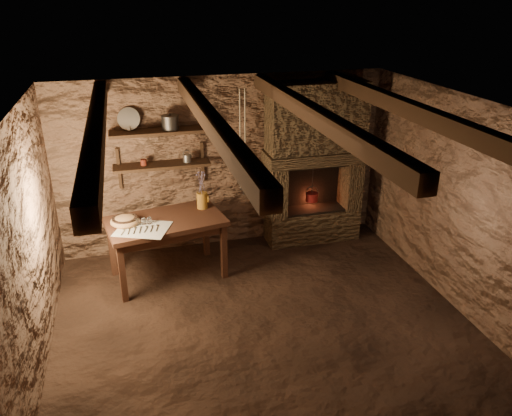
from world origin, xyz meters
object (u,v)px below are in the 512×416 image
object	(u,v)px
wooden_bowl	(125,221)
work_table	(167,246)
iron_stockpot	(170,123)
red_pot	(312,196)
stoneware_jug	(202,193)

from	to	relation	value
wooden_bowl	work_table	bearing A→B (deg)	2.60
wooden_bowl	iron_stockpot	size ratio (longest dim) A/B	1.64
work_table	wooden_bowl	distance (m)	0.63
iron_stockpot	red_pot	size ratio (longest dim) A/B	0.40
red_pot	work_table	bearing A→B (deg)	-166.85
work_table	wooden_bowl	bearing A→B (deg)	172.31
wooden_bowl	red_pot	distance (m)	2.65
stoneware_jug	iron_stockpot	world-z (taller)	iron_stockpot
stoneware_jug	red_pot	distance (m)	1.67
iron_stockpot	stoneware_jug	bearing A→B (deg)	-51.51
work_table	wooden_bowl	world-z (taller)	wooden_bowl
work_table	red_pot	size ratio (longest dim) A/B	2.84
stoneware_jug	red_pot	xyz separation A→B (m)	(1.61, 0.27, -0.32)
wooden_bowl	iron_stockpot	xyz separation A→B (m)	(0.68, 0.64, 1.00)
wooden_bowl	red_pot	size ratio (longest dim) A/B	0.65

